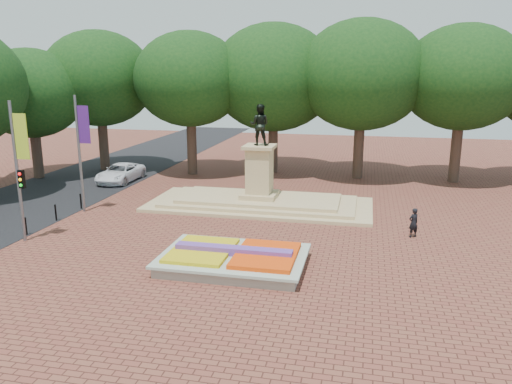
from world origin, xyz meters
The scene contains 9 objects.
ground centered at (0.00, 0.00, 0.00)m, with size 90.00×90.00×0.00m, color brown.
asphalt_street centered at (-15.00, 5.00, 0.01)m, with size 9.00×90.00×0.02m, color black.
flower_bed centered at (1.03, -2.00, 0.38)m, with size 6.30×4.30×0.91m.
monument centered at (0.00, 8.00, 0.88)m, with size 14.00×6.00×6.40m.
tree_row_back centered at (2.33, 18.00, 6.67)m, with size 44.80×8.80×10.43m.
banner_poles centered at (-10.08, -1.31, 3.88)m, with size 0.88×11.17×7.00m.
bollard_row centered at (-10.70, -1.50, 0.53)m, with size 0.12×13.12×0.98m.
van centered at (-12.00, 12.69, 0.69)m, with size 2.27×4.93×1.37m, color white.
pedestrian centered at (9.00, 3.85, 0.77)m, with size 0.57×0.37×1.55m, color black.
Camera 1 is at (6.43, -21.80, 8.40)m, focal length 35.00 mm.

